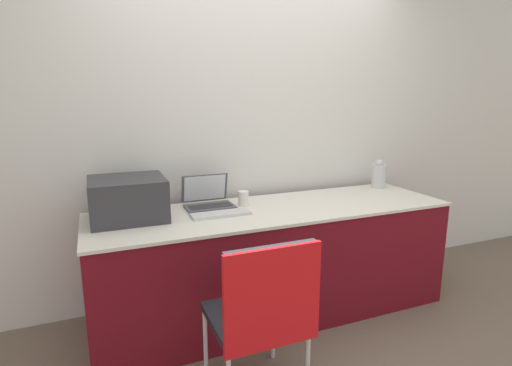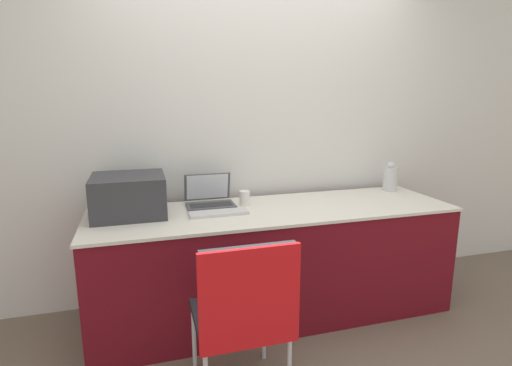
{
  "view_description": "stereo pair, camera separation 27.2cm",
  "coord_description": "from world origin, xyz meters",
  "px_view_note": "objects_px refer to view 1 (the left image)",
  "views": [
    {
      "loc": [
        -1.13,
        -2.06,
        1.54
      ],
      "look_at": [
        -0.13,
        0.4,
        0.96
      ],
      "focal_mm": 28.0,
      "sensor_mm": 36.0,
      "label": 1
    },
    {
      "loc": [
        -0.88,
        -2.15,
        1.54
      ],
      "look_at": [
        -0.13,
        0.4,
        0.96
      ],
      "focal_mm": 28.0,
      "sensor_mm": 36.0,
      "label": 2
    }
  ],
  "objects_px": {
    "laptop_left": "(208,200)",
    "external_keyboard": "(221,214)",
    "metal_pitcher": "(379,175)",
    "coffee_cup": "(243,198)",
    "chair": "(263,307)",
    "printer": "(128,197)"
  },
  "relations": [
    {
      "from": "printer",
      "to": "chair",
      "type": "relative_size",
      "value": 0.51
    },
    {
      "from": "external_keyboard",
      "to": "metal_pitcher",
      "type": "distance_m",
      "value": 1.51
    },
    {
      "from": "chair",
      "to": "external_keyboard",
      "type": "bearing_deg",
      "value": 87.42
    },
    {
      "from": "laptop_left",
      "to": "external_keyboard",
      "type": "bearing_deg",
      "value": -85.93
    },
    {
      "from": "external_keyboard",
      "to": "metal_pitcher",
      "type": "relative_size",
      "value": 1.61
    },
    {
      "from": "laptop_left",
      "to": "metal_pitcher",
      "type": "relative_size",
      "value": 1.38
    },
    {
      "from": "external_keyboard",
      "to": "metal_pitcher",
      "type": "height_order",
      "value": "metal_pitcher"
    },
    {
      "from": "metal_pitcher",
      "to": "laptop_left",
      "type": "bearing_deg",
      "value": -178.91
    },
    {
      "from": "laptop_left",
      "to": "coffee_cup",
      "type": "height_order",
      "value": "laptop_left"
    },
    {
      "from": "printer",
      "to": "laptop_left",
      "type": "bearing_deg",
      "value": 9.15
    },
    {
      "from": "coffee_cup",
      "to": "metal_pitcher",
      "type": "height_order",
      "value": "metal_pitcher"
    },
    {
      "from": "external_keyboard",
      "to": "chair",
      "type": "distance_m",
      "value": 0.82
    },
    {
      "from": "coffee_cup",
      "to": "chair",
      "type": "distance_m",
      "value": 1.03
    },
    {
      "from": "external_keyboard",
      "to": "metal_pitcher",
      "type": "xyz_separation_m",
      "value": [
        1.48,
        0.27,
        0.1
      ]
    },
    {
      "from": "metal_pitcher",
      "to": "chair",
      "type": "bearing_deg",
      "value": -145.16
    },
    {
      "from": "printer",
      "to": "chair",
      "type": "bearing_deg",
      "value": -60.88
    },
    {
      "from": "metal_pitcher",
      "to": "printer",
      "type": "bearing_deg",
      "value": -176.75
    },
    {
      "from": "external_keyboard",
      "to": "metal_pitcher",
      "type": "bearing_deg",
      "value": 10.37
    },
    {
      "from": "coffee_cup",
      "to": "chair",
      "type": "height_order",
      "value": "chair"
    },
    {
      "from": "coffee_cup",
      "to": "metal_pitcher",
      "type": "distance_m",
      "value": 1.26
    },
    {
      "from": "laptop_left",
      "to": "chair",
      "type": "xyz_separation_m",
      "value": [
        -0.02,
        -1.03,
        -0.29
      ]
    },
    {
      "from": "coffee_cup",
      "to": "metal_pitcher",
      "type": "bearing_deg",
      "value": 4.45
    }
  ]
}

